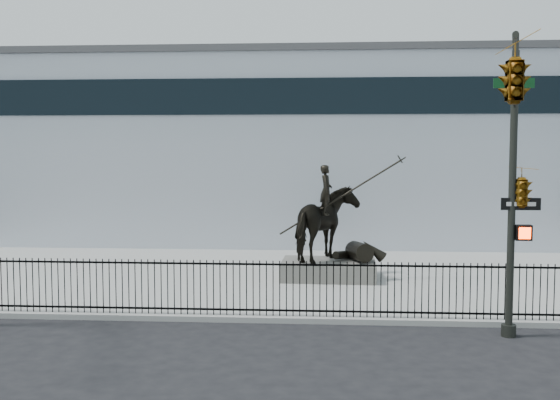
{
  "coord_description": "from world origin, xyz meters",
  "views": [
    {
      "loc": [
        2.45,
        -16.07,
        4.58
      ],
      "look_at": [
        0.92,
        6.0,
        2.93
      ],
      "focal_mm": 42.0,
      "sensor_mm": 36.0,
      "label": 1
    }
  ],
  "objects": [
    {
      "name": "ground",
      "position": [
        0.0,
        0.0,
        0.0
      ],
      "size": [
        120.0,
        120.0,
        0.0
      ],
      "primitive_type": "plane",
      "color": "black",
      "rests_on": "ground"
    },
    {
      "name": "statue_plinth",
      "position": [
        2.58,
        6.62,
        0.45
      ],
      "size": [
        3.32,
        2.34,
        0.61
      ],
      "primitive_type": "cube",
      "rotation": [
        0.0,
        0.0,
        -0.03
      ],
      "color": "#5E5B56",
      "rests_on": "plaza"
    },
    {
      "name": "building",
      "position": [
        0.0,
        20.0,
        4.5
      ],
      "size": [
        44.0,
        14.0,
        9.0
      ],
      "primitive_type": "cube",
      "color": "silver",
      "rests_on": "ground"
    },
    {
      "name": "equestrian_statue",
      "position": [
        2.64,
        6.61,
        2.03
      ],
      "size": [
        4.16,
        2.64,
        3.53
      ],
      "rotation": [
        0.0,
        0.0,
        -0.03
      ],
      "color": "black",
      "rests_on": "statue_plinth"
    },
    {
      "name": "plaza",
      "position": [
        0.0,
        7.0,
        0.07
      ],
      "size": [
        30.0,
        12.0,
        0.15
      ],
      "primitive_type": "cube",
      "color": "#9A9A97",
      "rests_on": "ground"
    },
    {
      "name": "traffic_signal_right",
      "position": [
        6.47,
        -2.0,
        4.85
      ],
      "size": [
        2.17,
        6.86,
        7.0
      ],
      "color": "black",
      "rests_on": "ground"
    },
    {
      "name": "picket_fence",
      "position": [
        0.0,
        1.25,
        0.9
      ],
      "size": [
        22.1,
        0.1,
        1.5
      ],
      "color": "black",
      "rests_on": "plaza"
    }
  ]
}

